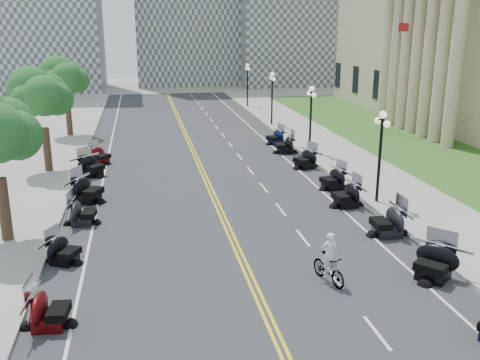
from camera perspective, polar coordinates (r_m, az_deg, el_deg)
ground at (r=24.13m, az=-0.60°, el=-6.75°), size 160.00×160.00×0.00m
road at (r=33.46m, az=-3.57°, el=-0.14°), size 16.00×90.00×0.01m
centerline_yellow_a at (r=33.45m, az=-3.77°, el=-0.13°), size 0.12×90.00×0.00m
centerline_yellow_b at (r=33.48m, az=-3.37°, el=-0.11°), size 0.12×90.00×0.00m
edge_line_north at (r=34.78m, az=6.95°, el=0.42°), size 0.12×90.00×0.00m
edge_line_south at (r=33.34m, az=-14.55°, el=-0.69°), size 0.12×90.00×0.00m
lane_dash_4 at (r=18.19m, az=14.41°, el=-15.51°), size 0.12×2.00×0.00m
lane_dash_5 at (r=21.40m, az=9.92°, el=-10.13°), size 0.12×2.00×0.00m
lane_dash_6 at (r=24.84m, az=6.73°, el=-6.15°), size 0.12×2.00×0.00m
lane_dash_7 at (r=28.42m, az=4.37°, el=-3.14°), size 0.12×2.00×0.00m
lane_dash_8 at (r=32.11m, az=2.55°, el=-0.82°), size 0.12×2.00×0.00m
lane_dash_9 at (r=35.86m, az=1.11°, el=1.03°), size 0.12×2.00×0.00m
lane_dash_10 at (r=39.66m, az=-0.05°, el=2.52°), size 0.12×2.00×0.00m
lane_dash_11 at (r=43.50m, az=-1.02°, el=3.75°), size 0.12×2.00×0.00m
lane_dash_12 at (r=47.36m, az=-1.83°, el=4.78°), size 0.12×2.00×0.00m
lane_dash_13 at (r=51.24m, az=-2.51°, el=5.65°), size 0.12×2.00×0.00m
lane_dash_14 at (r=55.15m, az=-3.11°, el=6.40°), size 0.12×2.00×0.00m
lane_dash_15 at (r=59.06m, az=-3.62°, el=7.05°), size 0.12×2.00×0.00m
lane_dash_16 at (r=62.99m, az=-4.07°, el=7.62°), size 0.12×2.00×0.00m
lane_dash_17 at (r=66.92m, az=-4.47°, el=8.12°), size 0.12×2.00×0.00m
lane_dash_18 at (r=70.86m, az=-4.83°, el=8.57°), size 0.12×2.00×0.00m
lane_dash_19 at (r=74.81m, az=-5.15°, el=8.96°), size 0.12×2.00×0.00m
sidewalk_north at (r=36.18m, az=13.16°, el=0.84°), size 5.00×90.00×0.15m
sidewalk_south at (r=33.89m, az=-21.48°, el=-0.93°), size 5.00×90.00×0.15m
lawn at (r=46.19m, az=17.24°, el=3.81°), size 9.00×60.00×0.10m
distant_block_c at (r=90.65m, az=6.27°, el=17.16°), size 20.00×14.00×22.00m
street_lamp_2 at (r=29.51m, az=14.68°, el=2.34°), size 0.50×1.20×4.90m
street_lamp_3 at (r=40.45m, az=7.54°, el=6.40°), size 0.50×1.20×4.90m
street_lamp_4 at (r=51.86m, az=3.44°, el=8.66°), size 0.50×1.20×4.90m
street_lamp_5 at (r=63.48m, az=0.80°, el=10.08°), size 0.50×1.20×4.90m
flagpole at (r=49.21m, az=16.09°, el=10.47°), size 1.10×0.20×10.00m
tree_3 at (r=36.71m, az=-20.36°, el=7.93°), size 4.80×4.80×9.20m
tree_4 at (r=48.50m, az=-18.10°, el=9.94°), size 4.80×4.80×9.20m
motorcycle_n_4 at (r=21.93m, az=20.02°, el=-8.12°), size 3.01×3.01×1.50m
motorcycle_n_5 at (r=25.61m, az=15.52°, el=-4.14°), size 2.25×2.25×1.53m
motorcycle_n_6 at (r=29.13m, az=11.29°, el=-1.46°), size 2.22×2.22×1.45m
motorcycle_n_7 at (r=32.11m, az=9.88°, el=0.22°), size 2.36×2.36×1.38m
motorcycle_n_8 at (r=36.56m, az=6.97°, el=2.35°), size 2.62×2.62×1.43m
motorcycle_n_9 at (r=40.75m, az=4.81°, el=3.87°), size 2.20×2.20×1.46m
motorcycle_n_10 at (r=43.82m, az=3.80°, el=4.69°), size 2.38×2.38×1.33m
motorcycle_s_4 at (r=18.68m, az=-19.75°, el=-12.74°), size 2.12×2.12×1.35m
motorcycle_s_5 at (r=23.13m, az=-18.30°, el=-7.02°), size 2.38×2.38×1.24m
motorcycle_s_6 at (r=27.19m, az=-16.47°, el=-3.21°), size 2.15×2.15×1.36m
motorcycle_s_7 at (r=30.46m, az=-15.99°, el=-0.88°), size 2.99×2.99×1.57m
motorcycle_s_8 at (r=35.69m, az=-15.56°, el=1.57°), size 3.01×3.01×1.49m
motorcycle_s_9 at (r=38.79m, az=-14.74°, el=2.66°), size 2.67×2.67×1.33m
bicycle at (r=20.70m, az=9.43°, el=-9.32°), size 1.07×1.97×1.14m
cyclist_rider at (r=20.14m, az=9.61°, el=-5.70°), size 0.61×0.40×1.68m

